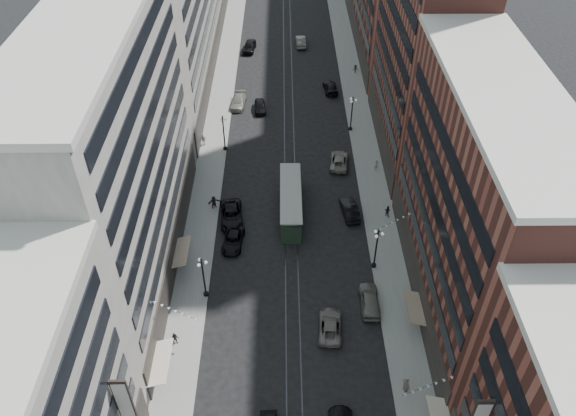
{
  "coord_description": "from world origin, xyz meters",
  "views": [
    {
      "loc": [
        -0.82,
        -11.21,
        46.35
      ],
      "look_at": [
        -0.38,
        36.47,
        5.0
      ],
      "focal_mm": 35.0,
      "sensor_mm": 36.0,
      "label": 1
    }
  ],
  "objects_px": {
    "car_12": "(330,87)",
    "pedestrian_6": "(204,140)",
    "pedestrian_5": "(214,202)",
    "car_9": "(249,46)",
    "pedestrian_9": "(355,69)",
    "pedestrian_8": "(376,164)",
    "car_4": "(370,300)",
    "pedestrian_7": "(387,211)",
    "car_2": "(233,240)",
    "lamppost_sw_far": "(203,276)",
    "car_14": "(301,41)",
    "car_11": "(339,161)",
    "pedestrian_4": "(406,385)",
    "lamppost_sw_mid": "(224,132)",
    "streetcar": "(291,203)",
    "car_7": "(231,215)",
    "pedestrian_2": "(175,339)",
    "lamppost_se_mid": "(352,112)",
    "car_10": "(350,209)",
    "car_13": "(260,107)",
    "car_8": "(238,101)",
    "lamppost_se_far": "(376,248)",
    "car_extra_0": "(330,326)"
  },
  "relations": [
    {
      "from": "pedestrian_2",
      "to": "pedestrian_6",
      "type": "xyz_separation_m",
      "value": [
        -0.82,
        34.42,
        0.09
      ]
    },
    {
      "from": "car_12",
      "to": "pedestrian_6",
      "type": "height_order",
      "value": "pedestrian_6"
    },
    {
      "from": "lamppost_se_mid",
      "to": "car_14",
      "type": "relative_size",
      "value": 1.1
    },
    {
      "from": "lamppost_se_mid",
      "to": "pedestrian_7",
      "type": "height_order",
      "value": "lamppost_se_mid"
    },
    {
      "from": "pedestrian_8",
      "to": "car_9",
      "type": "bearing_deg",
      "value": -75.17
    },
    {
      "from": "pedestrian_4",
      "to": "lamppost_sw_mid",
      "type": "bearing_deg",
      "value": 3.44
    },
    {
      "from": "streetcar",
      "to": "pedestrian_4",
      "type": "xyz_separation_m",
      "value": [
        10.11,
        -25.06,
        -0.41
      ]
    },
    {
      "from": "car_4",
      "to": "pedestrian_7",
      "type": "relative_size",
      "value": 3.32
    },
    {
      "from": "lamppost_sw_mid",
      "to": "pedestrian_6",
      "type": "bearing_deg",
      "value": 158.64
    },
    {
      "from": "car_9",
      "to": "pedestrian_9",
      "type": "height_order",
      "value": "car_9"
    },
    {
      "from": "car_12",
      "to": "pedestrian_5",
      "type": "distance_m",
      "value": 33.89
    },
    {
      "from": "lamppost_sw_mid",
      "to": "pedestrian_4",
      "type": "relative_size",
      "value": 2.97
    },
    {
      "from": "pedestrian_7",
      "to": "lamppost_se_mid",
      "type": "bearing_deg",
      "value": -42.32
    },
    {
      "from": "streetcar",
      "to": "pedestrian_2",
      "type": "relative_size",
      "value": 7.66
    },
    {
      "from": "pedestrian_2",
      "to": "car_9",
      "type": "bearing_deg",
      "value": 77.1
    },
    {
      "from": "car_2",
      "to": "car_12",
      "type": "height_order",
      "value": "car_12"
    },
    {
      "from": "streetcar",
      "to": "car_13",
      "type": "distance_m",
      "value": 24.7
    },
    {
      "from": "lamppost_se_mid",
      "to": "pedestrian_5",
      "type": "relative_size",
      "value": 3.2
    },
    {
      "from": "car_14",
      "to": "car_11",
      "type": "bearing_deg",
      "value": 94.3
    },
    {
      "from": "pedestrian_5",
      "to": "pedestrian_9",
      "type": "relative_size",
      "value": 1.15
    },
    {
      "from": "pedestrian_4",
      "to": "car_13",
      "type": "distance_m",
      "value": 51.45
    },
    {
      "from": "lamppost_sw_mid",
      "to": "streetcar",
      "type": "xyz_separation_m",
      "value": [
        9.2,
        -13.48,
        -1.61
      ]
    },
    {
      "from": "car_9",
      "to": "pedestrian_7",
      "type": "height_order",
      "value": "car_9"
    },
    {
      "from": "pedestrian_4",
      "to": "car_7",
      "type": "height_order",
      "value": "pedestrian_4"
    },
    {
      "from": "pedestrian_9",
      "to": "lamppost_sw_far",
      "type": "bearing_deg",
      "value": -108.25
    },
    {
      "from": "car_2",
      "to": "car_9",
      "type": "relative_size",
      "value": 0.94
    },
    {
      "from": "car_11",
      "to": "car_9",
      "type": "bearing_deg",
      "value": -61.51
    },
    {
      "from": "lamppost_se_far",
      "to": "pedestrian_7",
      "type": "height_order",
      "value": "lamppost_se_far"
    },
    {
      "from": "car_4",
      "to": "pedestrian_9",
      "type": "relative_size",
      "value": 3.33
    },
    {
      "from": "car_10",
      "to": "pedestrian_5",
      "type": "bearing_deg",
      "value": -12.34
    },
    {
      "from": "streetcar",
      "to": "pedestrian_8",
      "type": "height_order",
      "value": "streetcar"
    },
    {
      "from": "car_8",
      "to": "car_2",
      "type": "bearing_deg",
      "value": -82.74
    },
    {
      "from": "lamppost_sw_mid",
      "to": "streetcar",
      "type": "bearing_deg",
      "value": -55.68
    },
    {
      "from": "car_4",
      "to": "car_14",
      "type": "relative_size",
      "value": 1.0
    },
    {
      "from": "car_2",
      "to": "car_4",
      "type": "relative_size",
      "value": 0.95
    },
    {
      "from": "pedestrian_9",
      "to": "car_13",
      "type": "bearing_deg",
      "value": -138.79
    },
    {
      "from": "lamppost_sw_far",
      "to": "streetcar",
      "type": "bearing_deg",
      "value": 55.77
    },
    {
      "from": "car_11",
      "to": "lamppost_se_mid",
      "type": "bearing_deg",
      "value": -98.08
    },
    {
      "from": "pedestrian_4",
      "to": "pedestrian_7",
      "type": "xyz_separation_m",
      "value": [
        1.8,
        24.1,
        -0.17
      ]
    },
    {
      "from": "lamppost_sw_far",
      "to": "car_extra_0",
      "type": "height_order",
      "value": "lamppost_sw_far"
    },
    {
      "from": "lamppost_se_far",
      "to": "car_12",
      "type": "distance_m",
      "value": 39.98
    },
    {
      "from": "pedestrian_2",
      "to": "car_11",
      "type": "xyz_separation_m",
      "value": [
        18.32,
        29.49,
        -0.19
      ]
    },
    {
      "from": "pedestrian_6",
      "to": "pedestrian_8",
      "type": "bearing_deg",
      "value": 167.01
    },
    {
      "from": "pedestrian_5",
      "to": "pedestrian_8",
      "type": "xyz_separation_m",
      "value": [
        21.28,
        7.7,
        -0.01
      ]
    },
    {
      "from": "pedestrian_7",
      "to": "pedestrian_8",
      "type": "height_order",
      "value": "pedestrian_8"
    },
    {
      "from": "car_9",
      "to": "pedestrian_7",
      "type": "distance_m",
      "value": 50.37
    },
    {
      "from": "car_13",
      "to": "pedestrian_5",
      "type": "relative_size",
      "value": 2.48
    },
    {
      "from": "car_9",
      "to": "car_12",
      "type": "bearing_deg",
      "value": -39.85
    },
    {
      "from": "lamppost_sw_far",
      "to": "car_14",
      "type": "xyz_separation_m",
      "value": [
        11.73,
        61.31,
        -2.27
      ]
    },
    {
      "from": "car_2",
      "to": "car_8",
      "type": "height_order",
      "value": "car_8"
    }
  ]
}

